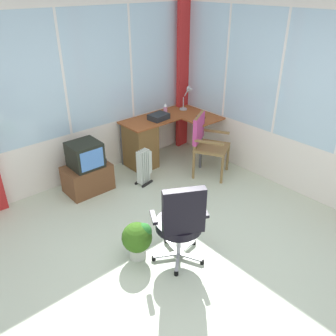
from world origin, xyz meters
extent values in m
cube|color=beige|center=(0.00, 0.00, -0.03)|extent=(5.44, 5.73, 0.06)
cube|color=white|center=(0.00, 2.39, 0.38)|extent=(4.44, 0.06, 0.76)
cube|color=silver|center=(0.00, 2.39, 1.59)|extent=(4.35, 0.06, 1.67)
cube|color=white|center=(0.00, 2.39, 1.59)|extent=(0.04, 0.07, 1.67)
cube|color=white|center=(1.11, 2.39, 1.59)|extent=(0.04, 0.07, 1.67)
cube|color=white|center=(2.25, 0.00, 0.38)|extent=(0.06, 4.73, 0.76)
cube|color=silver|center=(2.25, 0.00, 1.59)|extent=(0.06, 4.63, 1.67)
cube|color=white|center=(2.25, 0.00, 2.52)|extent=(0.06, 4.73, 0.18)
cube|color=white|center=(2.25, 0.47, 1.59)|extent=(0.07, 0.04, 1.67)
cube|color=white|center=(2.25, 1.42, 1.59)|extent=(0.07, 0.04, 1.67)
cube|color=red|center=(2.12, 2.26, 1.25)|extent=(0.28, 0.10, 2.51)
cube|color=#974C24|center=(1.48, 2.07, 0.74)|extent=(1.43, 0.54, 0.02)
cube|color=#974C24|center=(1.93, 1.57, 0.74)|extent=(0.54, 0.46, 0.02)
cube|color=brown|center=(1.00, 2.07, 0.36)|extent=(0.40, 0.50, 0.72)
cylinder|color=#4C4C51|center=(1.70, 1.38, 0.36)|extent=(0.04, 0.04, 0.73)
cylinder|color=#4C4C51|center=(0.81, 2.30, 0.36)|extent=(0.04, 0.04, 0.73)
cylinder|color=#B2B7BC|center=(1.96, 2.09, 0.76)|extent=(0.13, 0.13, 0.02)
cylinder|color=#B2B7BC|center=(1.96, 2.09, 0.87)|extent=(0.02, 0.02, 0.20)
cylinder|color=#B2B7BC|center=(2.01, 2.06, 1.06)|extent=(0.03, 0.11, 0.18)
cone|color=#B2B7BC|center=(2.06, 2.02, 1.10)|extent=(0.12, 0.11, 0.12)
cube|color=black|center=(1.90, 1.61, 0.76)|extent=(0.07, 0.16, 0.02)
cylinder|color=pink|center=(1.53, 2.05, 0.83)|extent=(0.06, 0.06, 0.16)
cone|color=white|center=(1.53, 2.05, 0.94)|extent=(0.06, 0.06, 0.06)
cube|color=#22272A|center=(1.34, 2.00, 0.80)|extent=(0.32, 0.26, 0.09)
cylinder|color=olive|center=(1.58, 0.82, 0.22)|extent=(0.04, 0.04, 0.44)
cylinder|color=olive|center=(1.96, 1.04, 0.22)|extent=(0.04, 0.04, 0.44)
cylinder|color=olive|center=(1.36, 1.20, 0.22)|extent=(0.04, 0.04, 0.44)
cylinder|color=olive|center=(1.75, 1.42, 0.22)|extent=(0.04, 0.04, 0.44)
cube|color=olive|center=(1.66, 1.12, 0.46)|extent=(0.65, 0.65, 0.04)
cube|color=olive|center=(1.56, 1.31, 0.72)|extent=(0.39, 0.24, 0.48)
cube|color=#BD3E82|center=(1.56, 1.31, 0.75)|extent=(0.43, 0.28, 0.41)
cube|color=olive|center=(1.47, 1.01, 0.64)|extent=(0.25, 0.40, 0.03)
cube|color=olive|center=(1.86, 1.23, 0.64)|extent=(0.25, 0.40, 0.03)
cube|color=#B7B7BF|center=(-0.11, 0.13, 0.04)|extent=(0.26, 0.17, 0.02)
cylinder|color=black|center=(-0.23, 0.20, 0.02)|extent=(0.05, 0.05, 0.05)
cube|color=#B7B7BF|center=(-0.09, -0.03, 0.04)|extent=(0.23, 0.22, 0.02)
cylinder|color=black|center=(-0.20, -0.12, 0.02)|extent=(0.05, 0.05, 0.05)
cube|color=#B7B7BF|center=(0.07, -0.06, 0.04)|extent=(0.15, 0.27, 0.02)
cylinder|color=black|center=(0.13, -0.19, 0.02)|extent=(0.05, 0.05, 0.05)
cube|color=#B7B7BF|center=(0.15, 0.08, 0.04)|extent=(0.28, 0.07, 0.02)
cylinder|color=black|center=(0.29, 0.10, 0.02)|extent=(0.05, 0.05, 0.05)
cube|color=#B7B7BF|center=(0.04, 0.20, 0.04)|extent=(0.09, 0.28, 0.02)
cylinder|color=black|center=(0.06, 0.34, 0.02)|extent=(0.05, 0.05, 0.05)
cylinder|color=#B7B7BF|center=(0.01, 0.07, 0.24)|extent=(0.05, 0.05, 0.35)
cylinder|color=black|center=(0.01, 0.07, 0.45)|extent=(0.50, 0.50, 0.09)
cube|color=black|center=(-0.08, -0.10, 0.74)|extent=(0.41, 0.29, 0.50)
cube|color=black|center=(0.25, -0.07, 0.58)|extent=(0.15, 0.22, 0.04)
cube|color=black|center=(-0.23, 0.20, 0.58)|extent=(0.15, 0.22, 0.04)
cube|color=brown|center=(-0.03, 1.96, 0.20)|extent=(0.64, 0.44, 0.39)
cube|color=black|center=(-0.03, 1.96, 0.57)|extent=(0.42, 0.40, 0.36)
cube|color=#5085D8|center=(-0.03, 1.76, 0.57)|extent=(0.34, 0.01, 0.28)
cube|color=#262628|center=(0.11, 1.96, 0.43)|extent=(0.26, 0.22, 0.07)
cube|color=silver|center=(0.61, 1.57, 0.29)|extent=(0.04, 0.10, 0.52)
cube|color=silver|center=(0.65, 1.58, 0.29)|extent=(0.04, 0.10, 0.52)
cube|color=silver|center=(0.69, 1.59, 0.29)|extent=(0.04, 0.10, 0.52)
cube|color=silver|center=(0.73, 1.59, 0.29)|extent=(0.04, 0.10, 0.52)
cube|color=silver|center=(0.77, 1.60, 0.29)|extent=(0.04, 0.10, 0.52)
cube|color=black|center=(0.70, 1.52, 0.01)|extent=(0.23, 0.07, 0.03)
cube|color=black|center=(0.68, 1.65, 0.01)|extent=(0.23, 0.07, 0.03)
cube|color=silver|center=(0.81, 1.61, 0.31)|extent=(0.07, 0.10, 0.36)
cylinder|color=beige|center=(-0.33, 0.36, 0.07)|extent=(0.18, 0.18, 0.15)
sphere|color=#36651A|center=(-0.33, 0.36, 0.27)|extent=(0.33, 0.33, 0.33)
sphere|color=#2D7D2E|center=(-0.27, 0.33, 0.34)|extent=(0.18, 0.18, 0.18)
camera|label=1|loc=(-2.03, -2.10, 2.74)|focal=37.42mm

